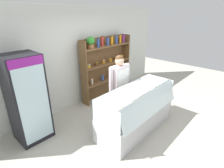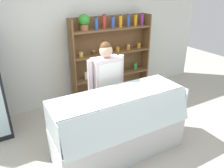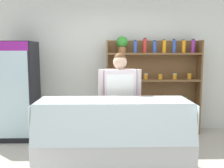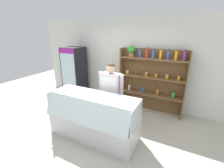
# 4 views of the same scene
# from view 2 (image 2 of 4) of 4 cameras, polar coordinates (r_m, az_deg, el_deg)

# --- Properties ---
(ground_plane) EXTENTS (12.00, 12.00, 0.00)m
(ground_plane) POSITION_cam_2_polar(r_m,az_deg,el_deg) (3.69, 2.82, -16.41)
(ground_plane) COLOR #B7B2A3
(back_wall) EXTENTS (6.80, 0.10, 2.70)m
(back_wall) POSITION_cam_2_polar(r_m,az_deg,el_deg) (4.75, -10.05, 11.01)
(back_wall) COLOR silver
(back_wall) RESTS_ON ground
(shelving_unit) EXTENTS (1.85, 0.29, 1.92)m
(shelving_unit) POSITION_cam_2_polar(r_m,az_deg,el_deg) (4.85, -0.67, 8.29)
(shelving_unit) COLOR brown
(shelving_unit) RESTS_ON ground
(deli_display_case) EXTENTS (1.99, 0.79, 1.01)m
(deli_display_case) POSITION_cam_2_polar(r_m,az_deg,el_deg) (3.44, 1.80, -13.16)
(deli_display_case) COLOR silver
(deli_display_case) RESTS_ON ground
(shop_clerk) EXTENTS (0.66, 0.25, 1.61)m
(shop_clerk) POSITION_cam_2_polar(r_m,az_deg,el_deg) (3.63, -1.47, 0.76)
(shop_clerk) COLOR #2D2D38
(shop_clerk) RESTS_ON ground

